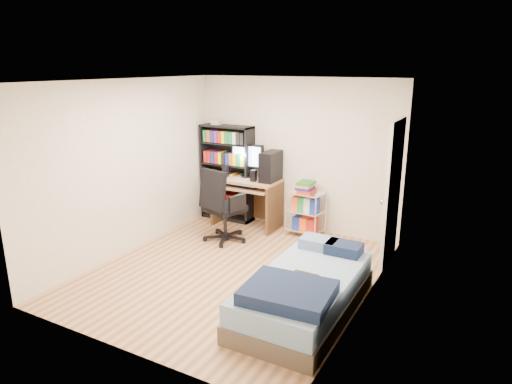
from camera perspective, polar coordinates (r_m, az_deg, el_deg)
The scene contains 7 objects.
room at distance 5.79m, azimuth -2.96°, elevation 1.30°, with size 3.58×4.08×2.58m.
media_shelf at distance 8.04m, azimuth -3.62°, elevation 2.54°, with size 0.94×0.31×1.75m.
computer_desk at distance 7.68m, azimuth -0.23°, elevation 1.12°, with size 1.11×0.64×1.40m.
office_chair at distance 7.13m, azimuth -4.19°, elevation -3.29°, with size 0.85×0.85×1.17m.
wire_cart at distance 7.33m, azimuth 6.24°, elevation -1.06°, with size 0.59×0.44×0.90m.
bed at distance 5.21m, azimuth 6.06°, elevation -12.30°, with size 1.01×2.02×0.58m.
door at distance 6.47m, azimuth 16.70°, elevation -0.11°, with size 0.12×0.80×2.00m.
Camera 1 is at (2.94, -4.78, 2.69)m, focal length 32.00 mm.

